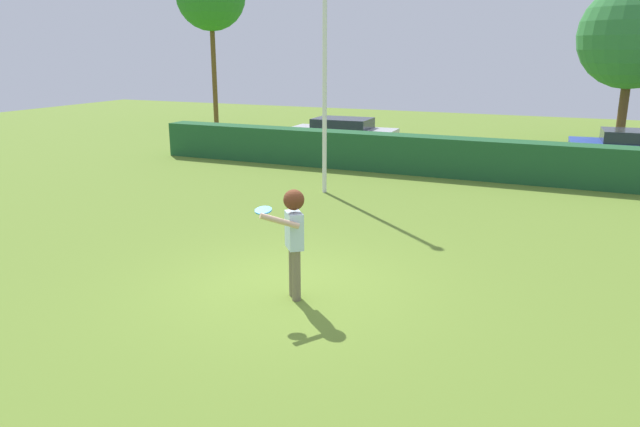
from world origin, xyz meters
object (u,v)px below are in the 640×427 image
object	(u,v)px
frisbee	(263,210)
birch_tree	(633,36)
parked_car_blue	(636,147)
person	(294,231)
parked_car_silver	(343,132)
lamppost	(325,67)

from	to	relation	value
frisbee	birch_tree	bearing A→B (deg)	74.13
parked_car_blue	birch_tree	size ratio (longest dim) A/B	0.66
person	parked_car_silver	size ratio (longest dim) A/B	0.42
frisbee	parked_car_blue	distance (m)	16.05
frisbee	birch_tree	distance (m)	21.52
parked_car_blue	birch_tree	distance (m)	6.79
person	birch_tree	distance (m)	21.19
lamppost	parked_car_blue	distance (m)	11.48
parked_car_silver	parked_car_blue	world-z (taller)	same
frisbee	parked_car_blue	world-z (taller)	frisbee
lamppost	birch_tree	bearing A→B (deg)	59.07
lamppost	parked_car_silver	distance (m)	7.91
person	lamppost	xyz separation A→B (m)	(-2.47, 6.96, 2.29)
lamppost	parked_car_blue	size ratio (longest dim) A/B	1.44
person	parked_car_silver	bearing A→B (deg)	108.61
frisbee	parked_car_blue	size ratio (longest dim) A/B	0.06
parked_car_silver	lamppost	bearing A→B (deg)	-72.31
lamppost	parked_car_blue	xyz separation A→B (m)	(8.18, 7.58, -2.73)
person	frisbee	size ratio (longest dim) A/B	6.89
frisbee	lamppost	distance (m)	7.80
lamppost	parked_car_blue	bearing A→B (deg)	42.80
person	lamppost	world-z (taller)	lamppost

